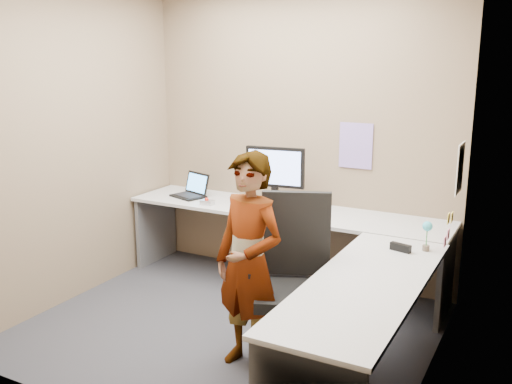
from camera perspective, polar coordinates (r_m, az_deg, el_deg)
The scene contains 20 objects.
ground at distance 4.57m, azimuth -2.77°, elevation -13.40°, with size 3.00×3.00×0.00m, color #26252A.
wall_back at distance 5.29m, azimuth 4.33°, elevation 5.62°, with size 3.00×3.00×0.00m, color brown.
wall_right at distance 3.62m, azimuth 17.83°, elevation 1.42°, with size 2.70×2.70×0.00m, color brown.
wall_left at distance 5.08m, azimuth -17.70°, elevation 4.70°, with size 2.70×2.70×0.00m, color brown.
desk at distance 4.48m, azimuth 4.53°, elevation -5.86°, with size 2.98×2.58×0.73m.
paper_ream at distance 5.04m, azimuth 1.77°, elevation -1.54°, with size 0.33×0.24×0.07m, color red.
monitor at distance 4.98m, azimuth 1.90°, elevation 2.17°, with size 0.53×0.18×0.50m.
laptop at distance 5.60m, azimuth -6.41°, elevation 0.15°, with size 0.38×0.35×0.22m.
trackball_mouse at distance 5.27m, azimuth -4.90°, elevation -1.02°, with size 0.12×0.08×0.07m.
origami at distance 5.14m, azimuth 0.64°, elevation -1.29°, with size 0.10×0.10×0.06m, color white.
stapler at distance 4.14m, azimuth 14.25°, elevation -5.40°, with size 0.15×0.04×0.06m, color black.
flower at distance 4.16m, azimuth 16.74°, elevation -3.78°, with size 0.07×0.07×0.22m.
calendar_purple at distance 5.09m, azimuth 9.95°, elevation 4.59°, with size 0.30×0.01×0.40m, color #846BB7.
calendar_white at distance 4.51m, azimuth 19.74°, elevation 2.25°, with size 0.01×0.28×0.38m, color white.
sticky_note_a at distance 4.24m, azimuth 18.69°, elevation -2.52°, with size 0.01×0.07×0.07m, color #F2E059.
sticky_note_b at distance 4.33m, azimuth 18.68°, elevation -4.01°, with size 0.01×0.07×0.07m, color pink.
sticky_note_c at distance 4.22m, azimuth 18.38°, elevation -4.71°, with size 0.01×0.07×0.07m, color pink.
sticky_note_d at distance 4.39m, azimuth 19.00°, elevation -2.41°, with size 0.01×0.07×0.07m, color #F2E059.
office_chair at distance 3.96m, azimuth 3.87°, elevation -10.39°, with size 0.66×0.66×1.14m.
person at distance 3.76m, azimuth -0.70°, elevation -7.17°, with size 0.54×0.35×1.48m, color #999399.
Camera 1 is at (2.11, -3.50, 2.06)m, focal length 40.00 mm.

